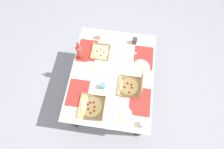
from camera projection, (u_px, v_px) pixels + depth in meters
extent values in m
plane|color=gray|center=(112.00, 92.00, 3.00)|extent=(6.00, 6.00, 0.00)
cylinder|color=#3F3328|center=(89.00, 46.00, 2.93)|extent=(0.07, 0.07, 0.73)
cylinder|color=#3F3328|center=(72.00, 122.00, 2.45)|extent=(0.07, 0.07, 0.73)
cylinder|color=#3F3328|center=(146.00, 53.00, 2.87)|extent=(0.07, 0.07, 0.73)
cylinder|color=#3F3328|center=(140.00, 132.00, 2.39)|extent=(0.07, 0.07, 0.73)
cube|color=beige|center=(112.00, 75.00, 2.31)|extent=(1.37, 1.08, 0.03)
cube|color=red|center=(87.00, 51.00, 2.43)|extent=(0.36, 0.26, 0.00)
cube|color=red|center=(78.00, 93.00, 2.20)|extent=(0.36, 0.26, 0.00)
cube|color=red|center=(144.00, 58.00, 2.39)|extent=(0.36, 0.26, 0.00)
cube|color=red|center=(140.00, 101.00, 2.15)|extent=(0.36, 0.26, 0.00)
cube|color=tan|center=(129.00, 87.00, 2.22)|extent=(0.27, 0.27, 0.01)
cube|color=tan|center=(130.00, 77.00, 2.26)|extent=(0.01, 0.27, 0.03)
cube|color=tan|center=(128.00, 97.00, 2.16)|extent=(0.01, 0.27, 0.03)
cube|color=tan|center=(119.00, 85.00, 2.22)|extent=(0.27, 0.01, 0.03)
cube|color=tan|center=(140.00, 88.00, 2.20)|extent=(0.27, 0.01, 0.03)
cylinder|color=#E0B76B|center=(129.00, 87.00, 2.22)|extent=(0.24, 0.24, 0.01)
cylinder|color=#EFD67F|center=(129.00, 86.00, 2.21)|extent=(0.22, 0.22, 0.00)
cylinder|color=red|center=(129.00, 93.00, 2.17)|extent=(0.03, 0.03, 0.00)
cylinder|color=red|center=(132.00, 88.00, 2.20)|extent=(0.03, 0.03, 0.00)
cylinder|color=red|center=(131.00, 85.00, 2.21)|extent=(0.03, 0.03, 0.00)
cylinder|color=red|center=(127.00, 83.00, 2.22)|extent=(0.03, 0.03, 0.00)
cylinder|color=red|center=(124.00, 87.00, 2.20)|extent=(0.03, 0.03, 0.00)
cube|color=tan|center=(142.00, 84.00, 2.06)|extent=(0.27, 0.02, 0.27)
cube|color=tan|center=(101.00, 52.00, 2.42)|extent=(0.25, 0.25, 0.01)
cube|color=tan|center=(102.00, 44.00, 2.45)|extent=(0.01, 0.25, 0.03)
cube|color=tan|center=(99.00, 59.00, 2.36)|extent=(0.01, 0.25, 0.03)
cube|color=tan|center=(92.00, 50.00, 2.41)|extent=(0.25, 0.01, 0.03)
cube|color=tan|center=(109.00, 53.00, 2.40)|extent=(0.25, 0.01, 0.03)
cylinder|color=#E0B76B|center=(101.00, 52.00, 2.41)|extent=(0.22, 0.22, 0.01)
cylinder|color=#EFD67F|center=(101.00, 52.00, 2.40)|extent=(0.20, 0.20, 0.00)
cylinder|color=red|center=(101.00, 55.00, 2.38)|extent=(0.03, 0.03, 0.00)
cylinder|color=red|center=(104.00, 52.00, 2.40)|extent=(0.03, 0.03, 0.00)
cylinder|color=red|center=(101.00, 49.00, 2.41)|extent=(0.03, 0.03, 0.00)
cylinder|color=red|center=(97.00, 51.00, 2.40)|extent=(0.03, 0.03, 0.00)
cube|color=tan|center=(92.00, 107.00, 2.12)|extent=(0.30, 0.30, 0.01)
cube|color=tan|center=(94.00, 95.00, 2.17)|extent=(0.01, 0.30, 0.03)
cube|color=tan|center=(89.00, 119.00, 2.05)|extent=(0.01, 0.30, 0.03)
cube|color=tan|center=(79.00, 105.00, 2.12)|extent=(0.30, 0.01, 0.03)
cube|color=tan|center=(104.00, 108.00, 2.10)|extent=(0.30, 0.01, 0.03)
cylinder|color=#E0B76B|center=(92.00, 107.00, 2.12)|extent=(0.27, 0.27, 0.01)
cylinder|color=#EFD67F|center=(92.00, 107.00, 2.11)|extent=(0.24, 0.24, 0.00)
cylinder|color=red|center=(90.00, 113.00, 2.08)|extent=(0.03, 0.03, 0.00)
cylinder|color=red|center=(94.00, 111.00, 2.09)|extent=(0.03, 0.03, 0.00)
cylinder|color=red|center=(94.00, 107.00, 2.11)|extent=(0.03, 0.03, 0.00)
cylinder|color=red|center=(94.00, 102.00, 2.13)|extent=(0.03, 0.03, 0.00)
cylinder|color=red|center=(90.00, 103.00, 2.12)|extent=(0.03, 0.03, 0.00)
cylinder|color=red|center=(88.00, 105.00, 2.12)|extent=(0.03, 0.03, 0.00)
cylinder|color=red|center=(88.00, 109.00, 2.09)|extent=(0.03, 0.03, 0.00)
cube|color=tan|center=(105.00, 105.00, 1.95)|extent=(0.30, 0.03, 0.30)
cylinder|color=white|center=(141.00, 68.00, 2.33)|extent=(0.22, 0.22, 0.01)
cylinder|color=white|center=(141.00, 67.00, 2.32)|extent=(0.23, 0.23, 0.01)
cylinder|color=#E0B76B|center=(143.00, 68.00, 2.31)|extent=(0.09, 0.09, 0.01)
cylinder|color=#EFD67F|center=(143.00, 68.00, 2.30)|extent=(0.08, 0.08, 0.00)
cylinder|color=white|center=(122.00, 115.00, 2.09)|extent=(0.22, 0.22, 0.01)
cylinder|color=white|center=(122.00, 115.00, 2.08)|extent=(0.23, 0.23, 0.01)
cylinder|color=#E0B76B|center=(121.00, 117.00, 2.06)|extent=(0.09, 0.09, 0.01)
cylinder|color=#EFD67F|center=(121.00, 117.00, 2.06)|extent=(0.08, 0.08, 0.00)
cylinder|color=white|center=(90.00, 69.00, 2.32)|extent=(0.21, 0.21, 0.01)
cylinder|color=white|center=(90.00, 69.00, 2.31)|extent=(0.22, 0.22, 0.01)
cylinder|color=#E0B76B|center=(92.00, 68.00, 2.31)|extent=(0.09, 0.09, 0.01)
cylinder|color=#EFD67F|center=(92.00, 68.00, 2.30)|extent=(0.07, 0.07, 0.00)
cylinder|color=#B2382D|center=(80.00, 52.00, 2.30)|extent=(0.09, 0.09, 0.22)
cone|color=#B2382D|center=(79.00, 47.00, 2.18)|extent=(0.09, 0.09, 0.04)
cylinder|color=#B2382D|center=(78.00, 45.00, 2.14)|extent=(0.03, 0.03, 0.06)
cylinder|color=red|center=(77.00, 44.00, 2.11)|extent=(0.03, 0.03, 0.01)
cylinder|color=#333338|center=(135.00, 41.00, 2.44)|extent=(0.07, 0.07, 0.10)
cylinder|color=teal|center=(103.00, 86.00, 2.19)|extent=(0.07, 0.07, 0.09)
cylinder|color=silver|center=(143.00, 125.00, 2.00)|extent=(0.07, 0.07, 0.09)
cylinder|color=silver|center=(100.00, 36.00, 2.47)|extent=(0.07, 0.07, 0.10)
cube|color=#B7B7BC|center=(130.00, 55.00, 2.41)|extent=(0.10, 0.20, 0.00)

